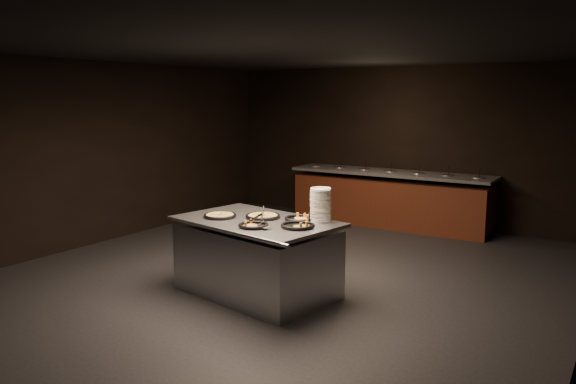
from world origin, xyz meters
name	(u,v)px	position (x,y,z in m)	size (l,w,h in m)	color
room	(284,167)	(0.00, 0.00, 1.45)	(7.02, 8.02, 2.92)	black
salad_bar	(389,202)	(0.00, 3.56, 0.44)	(3.70, 0.83, 1.18)	#592014
serving_counter	(257,258)	(0.07, -0.70, 0.43)	(2.06, 1.53, 0.90)	silver
plate_stack	(321,205)	(0.74, -0.36, 1.09)	(0.24, 0.24, 0.39)	white
pan_veggie_whole	(220,215)	(-0.39, -0.81, 0.92)	(0.40, 0.40, 0.04)	black
pan_cheese_whole	(263,216)	(0.07, -0.56, 0.92)	(0.42, 0.42, 0.04)	black
pan_cheese_slices_a	(299,219)	(0.50, -0.45, 0.92)	(0.34, 0.34, 0.04)	black
pan_cheese_slices_b	(253,225)	(0.26, -1.02, 0.92)	(0.34, 0.34, 0.04)	black
pan_veggie_slices	(298,225)	(0.68, -0.77, 0.92)	(0.38, 0.38, 0.04)	black
server_left	(263,214)	(0.14, -0.68, 0.97)	(0.22, 0.28, 0.16)	silver
server_right	(259,220)	(0.32, -1.01, 0.98)	(0.33, 0.14, 0.16)	silver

